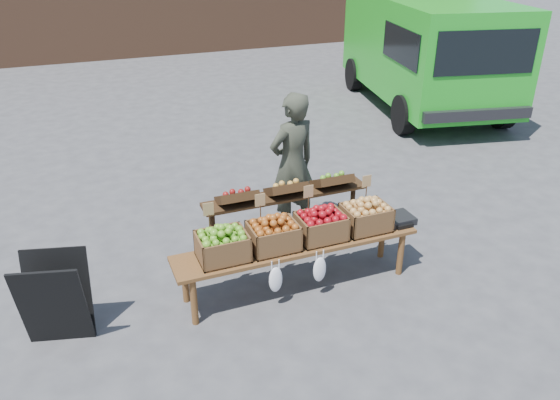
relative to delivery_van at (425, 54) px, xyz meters
name	(u,v)px	position (x,y,z in m)	size (l,w,h in m)	color
ground	(367,285)	(-4.50, -5.52, -1.17)	(80.00, 80.00, 0.00)	#48484B
delivery_van	(425,54)	(0.00, 0.00, 0.00)	(2.38, 5.20, 2.33)	green
vendor	(292,164)	(-4.78, -4.03, -0.24)	(0.68, 0.44, 1.85)	#33372A
chalkboard_sign	(56,300)	(-7.69, -5.20, -0.70)	(0.61, 0.34, 0.92)	black
back_table	(286,215)	(-5.08, -4.54, -0.65)	(2.10, 0.44, 1.04)	black
display_bench	(297,265)	(-5.24, -5.26, -0.88)	(2.70, 0.56, 0.57)	brown
crate_golden_apples	(223,247)	(-6.07, -5.26, -0.46)	(0.50, 0.40, 0.28)	#4A7A25
crate_russet_pears	(273,236)	(-5.52, -5.26, -0.46)	(0.50, 0.40, 0.28)	#A75A25
crate_red_apples	(321,227)	(-4.97, -5.26, -0.46)	(0.50, 0.40, 0.28)	maroon
crate_green_apples	(366,218)	(-4.42, -5.26, -0.46)	(0.50, 0.40, 0.28)	#B19836
weighing_scale	(398,219)	(-3.99, -5.26, -0.56)	(0.34, 0.30, 0.08)	black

